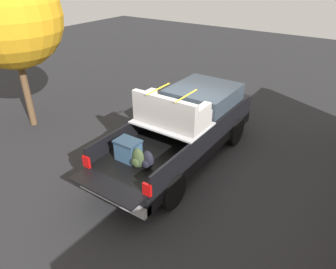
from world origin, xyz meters
TOP-DOWN VIEW (x-y plane):
  - ground_plane at (0.00, 0.00)m, footprint 40.00×40.00m
  - pickup_truck at (0.36, 0.00)m, footprint 6.05×2.06m
  - tree_background at (-1.02, 5.48)m, footprint 3.16×3.16m

SIDE VIEW (x-z plane):
  - ground_plane at x=0.00m, z-range 0.00..0.00m
  - pickup_truck at x=0.36m, z-range -0.15..2.08m
  - tree_background at x=-1.02m, z-range 1.01..6.20m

